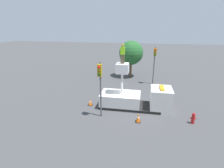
# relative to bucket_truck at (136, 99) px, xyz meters

# --- Properties ---
(ground_plane) EXTENTS (120.00, 120.00, 0.00)m
(ground_plane) POSITION_rel_bucket_truck_xyz_m (-0.57, 0.00, -0.91)
(ground_plane) COLOR #424244
(bucket_truck) EXTENTS (6.77, 2.36, 4.35)m
(bucket_truck) POSITION_rel_bucket_truck_xyz_m (0.00, 0.00, 0.00)
(bucket_truck) COLOR black
(bucket_truck) RESTS_ON ground
(worker) EXTENTS (0.40, 0.26, 1.75)m
(worker) POSITION_rel_bucket_truck_xyz_m (-1.40, 0.00, 4.31)
(worker) COLOR brown
(worker) RESTS_ON bucket_truck
(traffic_light_pole) EXTENTS (0.34, 0.57, 4.91)m
(traffic_light_pole) POSITION_rel_bucket_truck_xyz_m (-2.95, -2.42, 2.57)
(traffic_light_pole) COLOR #515156
(traffic_light_pole) RESTS_ON ground
(traffic_light_across) EXTENTS (0.34, 0.57, 5.01)m
(traffic_light_across) POSITION_rel_bucket_truck_xyz_m (1.93, 7.47, 2.64)
(traffic_light_across) COLOR #515156
(traffic_light_across) RESTS_ON ground
(fire_hydrant) EXTENTS (0.50, 0.26, 0.96)m
(fire_hydrant) POSITION_rel_bucket_truck_xyz_m (4.79, -2.13, -0.44)
(fire_hydrant) COLOR red
(fire_hydrant) RESTS_ON ground
(traffic_cone_rear) EXTENTS (0.48, 0.48, 0.63)m
(traffic_cone_rear) POSITION_rel_bucket_truck_xyz_m (-4.56, -0.32, -0.62)
(traffic_cone_rear) COLOR black
(traffic_cone_rear) RESTS_ON ground
(traffic_cone_curbside) EXTENTS (0.45, 0.45, 0.75)m
(traffic_cone_curbside) POSITION_rel_bucket_truck_xyz_m (0.33, -2.70, -0.55)
(traffic_cone_curbside) COLOR black
(traffic_cone_curbside) RESTS_ON ground
(tree_left_bg) EXTENTS (3.58, 3.58, 5.48)m
(tree_left_bg) POSITION_rel_bucket_truck_xyz_m (-1.36, 10.54, 2.77)
(tree_left_bg) COLOR brown
(tree_left_bg) RESTS_ON ground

